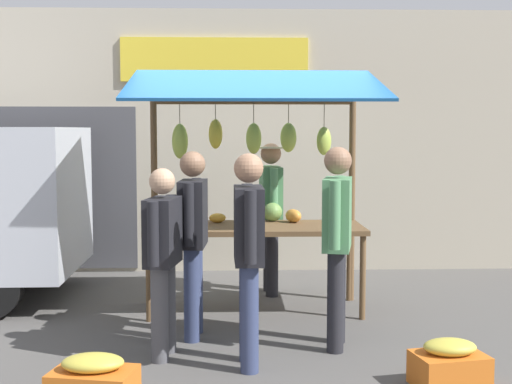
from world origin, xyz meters
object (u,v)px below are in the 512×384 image
Objects in this scene: vendor_with_sunhat at (271,205)px; shopper_in_grey_tee at (163,250)px; produce_crate_side at (449,365)px; shopper_with_ponytail at (337,231)px; shopper_in_striped_shirt at (249,244)px; shopper_with_shopping_bag at (193,230)px; market_stall at (255,161)px; produce_crate_near at (93,384)px.

shopper_in_grey_tee is at bearing -27.03° from vendor_with_sunhat.
shopper_in_grey_tee is at bearing -19.75° from produce_crate_side.
shopper_with_ponytail is at bearing -72.62° from shopper_in_grey_tee.
shopper_with_shopping_bag is at bearing 29.05° from shopper_in_striped_shirt.
shopper_with_ponytail reaches higher than shopper_with_shopping_bag.
shopper_with_ponytail is at bearing 116.32° from market_stall.
vendor_with_sunhat is 2.45m from shopper_in_grey_tee.
vendor_with_sunhat is at bearing 24.46° from shopper_with_ponytail.
market_stall reaches higher than shopper_with_ponytail.
shopper_with_shopping_bag is (-0.22, -0.55, 0.08)m from shopper_in_grey_tee.
vendor_with_sunhat is 2.07m from shopper_with_ponytail.
shopper_with_shopping_bag is 1.90m from produce_crate_near.
shopper_with_ponytail is (-1.45, -0.21, 0.12)m from shopper_in_grey_tee.
vendor_with_sunhat reaches higher than shopper_in_striped_shirt.
shopper_with_ponytail is 0.90m from shopper_in_striped_shirt.
market_stall reaches higher than shopper_in_striped_shirt.
shopper_in_striped_shirt reaches higher than produce_crate_side.
shopper_in_grey_tee is 1.34m from produce_crate_near.
shopper_in_grey_tee is 2.37m from produce_crate_side.
vendor_with_sunhat is at bearing -112.61° from produce_crate_near.
market_stall is 4.43× the size of produce_crate_side.
market_stall is 1.49× the size of shopper_in_striped_shirt.
market_stall is at bearing -59.86° from produce_crate_side.
market_stall is at bearing -19.01° from vendor_with_sunhat.
vendor_with_sunhat is 1.10× the size of shopper_in_grey_tee.
shopper_with_shopping_bag is (0.58, 0.97, -0.57)m from market_stall.
produce_crate_side is (-1.44, 0.50, -0.81)m from shopper_in_striped_shirt.
shopper_with_shopping_bag is 1.28m from shopper_with_ponytail.
shopper_in_grey_tee reaches higher than produce_crate_near.
vendor_with_sunhat is 2.51m from shopper_in_striped_shirt.
market_stall is 1.50× the size of shopper_with_shopping_bag.
market_stall reaches higher than shopper_with_shopping_bag.
produce_crate_near is 2.52m from produce_crate_side.
produce_crate_side is (-2.13, 0.76, -0.72)m from shopper_in_grey_tee.
shopper_with_shopping_bag is 0.99× the size of shopper_in_striped_shirt.
shopper_with_ponytail reaches higher than produce_crate_near.
shopper_in_striped_shirt is at bearing -101.85° from shopper_in_grey_tee.
produce_crate_near is 1.08× the size of produce_crate_side.
market_stall is at bearing -4.44° from shopper_in_striped_shirt.
market_stall is 1.27m from shopper_with_shopping_bag.
shopper_in_grey_tee is 0.92× the size of shopper_in_striped_shirt.
market_stall is 4.11× the size of produce_crate_near.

